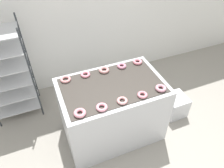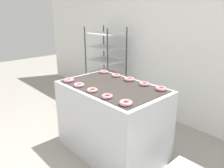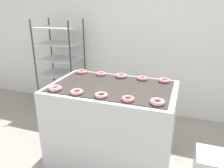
{
  "view_description": "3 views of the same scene",
  "coord_description": "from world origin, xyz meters",
  "px_view_note": "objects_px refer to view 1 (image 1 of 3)",
  "views": [
    {
      "loc": [
        -0.79,
        -1.24,
        2.82
      ],
      "look_at": [
        0.0,
        0.69,
        0.99
      ],
      "focal_mm": 35.0,
      "sensor_mm": 36.0,
      "label": 1
    },
    {
      "loc": [
        1.92,
        -1.09,
        1.86
      ],
      "look_at": [
        0.0,
        0.69,
        0.99
      ],
      "focal_mm": 35.0,
      "sensor_mm": 36.0,
      "label": 2
    },
    {
      "loc": [
        0.73,
        -1.41,
        1.8
      ],
      "look_at": [
        0.0,
        0.69,
        0.99
      ],
      "focal_mm": 35.0,
      "sensor_mm": 36.0,
      "label": 3
    }
  ],
  "objects_px": {
    "baking_rack_cart": "(7,73)",
    "fryer_machine": "(112,111)",
    "donut_near_leftmost": "(80,113)",
    "donut_far_left": "(85,75)",
    "donut_near_right": "(142,95)",
    "donut_near_left": "(102,107)",
    "donut_far_right": "(122,66)",
    "glaze_bin": "(175,105)",
    "donut_near_center": "(123,101)",
    "donut_near_rightmost": "(161,88)",
    "donut_far_rightmost": "(137,62)",
    "donut_far_center": "(104,70)",
    "donut_far_leftmost": "(66,79)"
  },
  "relations": [
    {
      "from": "donut_near_center",
      "to": "donut_far_left",
      "type": "height_order",
      "value": "same"
    },
    {
      "from": "baking_rack_cart",
      "to": "donut_far_right",
      "type": "distance_m",
      "value": 1.7
    },
    {
      "from": "donut_near_center",
      "to": "donut_near_leftmost",
      "type": "bearing_deg",
      "value": 179.84
    },
    {
      "from": "baking_rack_cart",
      "to": "donut_near_center",
      "type": "xyz_separation_m",
      "value": [
        1.27,
        -1.32,
        0.18
      ]
    },
    {
      "from": "donut_near_center",
      "to": "donut_near_rightmost",
      "type": "relative_size",
      "value": 0.94
    },
    {
      "from": "donut_far_leftmost",
      "to": "donut_near_leftmost",
      "type": "bearing_deg",
      "value": -88.8
    },
    {
      "from": "baking_rack_cart",
      "to": "donut_near_rightmost",
      "type": "height_order",
      "value": "baking_rack_cart"
    },
    {
      "from": "donut_near_left",
      "to": "donut_near_rightmost",
      "type": "height_order",
      "value": "donut_near_rightmost"
    },
    {
      "from": "donut_near_leftmost",
      "to": "donut_far_left",
      "type": "distance_m",
      "value": 0.68
    },
    {
      "from": "donut_far_left",
      "to": "donut_far_center",
      "type": "distance_m",
      "value": 0.27
    },
    {
      "from": "donut_near_rightmost",
      "to": "donut_far_right",
      "type": "relative_size",
      "value": 1.07
    },
    {
      "from": "baking_rack_cart",
      "to": "glaze_bin",
      "type": "height_order",
      "value": "baking_rack_cart"
    },
    {
      "from": "donut_far_left",
      "to": "donut_far_right",
      "type": "bearing_deg",
      "value": -1.09
    },
    {
      "from": "glaze_bin",
      "to": "donut_near_center",
      "type": "distance_m",
      "value": 1.39
    },
    {
      "from": "baking_rack_cart",
      "to": "donut_far_center",
      "type": "relative_size",
      "value": 11.09
    },
    {
      "from": "donut_far_right",
      "to": "donut_far_rightmost",
      "type": "xyz_separation_m",
      "value": [
        0.25,
        0.0,
        0.0
      ]
    },
    {
      "from": "donut_near_rightmost",
      "to": "donut_far_rightmost",
      "type": "xyz_separation_m",
      "value": [
        -0.01,
        0.61,
        -0.0
      ]
    },
    {
      "from": "donut_near_leftmost",
      "to": "donut_near_right",
      "type": "xyz_separation_m",
      "value": [
        0.78,
        -0.0,
        -0.0
      ]
    },
    {
      "from": "fryer_machine",
      "to": "donut_near_left",
      "type": "distance_m",
      "value": 0.65
    },
    {
      "from": "fryer_machine",
      "to": "glaze_bin",
      "type": "height_order",
      "value": "fryer_machine"
    },
    {
      "from": "donut_far_left",
      "to": "donut_far_center",
      "type": "height_order",
      "value": "donut_far_center"
    },
    {
      "from": "glaze_bin",
      "to": "donut_near_leftmost",
      "type": "bearing_deg",
      "value": -170.26
    },
    {
      "from": "glaze_bin",
      "to": "donut_near_rightmost",
      "type": "xyz_separation_m",
      "value": [
        -0.57,
        -0.27,
        0.81
      ]
    },
    {
      "from": "donut_near_left",
      "to": "fryer_machine",
      "type": "bearing_deg",
      "value": 51.4
    },
    {
      "from": "donut_far_center",
      "to": "donut_far_right",
      "type": "relative_size",
      "value": 1.11
    },
    {
      "from": "donut_near_left",
      "to": "donut_near_center",
      "type": "distance_m",
      "value": 0.26
    },
    {
      "from": "donut_near_left",
      "to": "donut_far_leftmost",
      "type": "bearing_deg",
      "value": 112.65
    },
    {
      "from": "donut_near_right",
      "to": "donut_far_center",
      "type": "distance_m",
      "value": 0.68
    },
    {
      "from": "fryer_machine",
      "to": "donut_far_left",
      "type": "distance_m",
      "value": 0.65
    },
    {
      "from": "donut_near_leftmost",
      "to": "donut_far_right",
      "type": "height_order",
      "value": "donut_near_leftmost"
    },
    {
      "from": "donut_near_left",
      "to": "donut_far_right",
      "type": "bearing_deg",
      "value": 49.91
    },
    {
      "from": "fryer_machine",
      "to": "donut_near_leftmost",
      "type": "distance_m",
      "value": 0.79
    },
    {
      "from": "fryer_machine",
      "to": "donut_far_center",
      "type": "height_order",
      "value": "donut_far_center"
    },
    {
      "from": "donut_near_right",
      "to": "donut_far_left",
      "type": "relative_size",
      "value": 0.97
    },
    {
      "from": "fryer_machine",
      "to": "donut_near_leftmost",
      "type": "xyz_separation_m",
      "value": [
        -0.51,
        -0.31,
        0.5
      ]
    },
    {
      "from": "donut_near_right",
      "to": "baking_rack_cart",
      "type": "bearing_deg",
      "value": 139.26
    },
    {
      "from": "donut_near_right",
      "to": "donut_far_leftmost",
      "type": "bearing_deg",
      "value": 141.24
    },
    {
      "from": "fryer_machine",
      "to": "donut_near_right",
      "type": "xyz_separation_m",
      "value": [
        0.27,
        -0.32,
        0.5
      ]
    },
    {
      "from": "glaze_bin",
      "to": "donut_near_left",
      "type": "bearing_deg",
      "value": -168.12
    },
    {
      "from": "baking_rack_cart",
      "to": "donut_near_right",
      "type": "bearing_deg",
      "value": -40.74
    },
    {
      "from": "baking_rack_cart",
      "to": "donut_far_right",
      "type": "xyz_separation_m",
      "value": [
        1.54,
        -0.7,
        0.18
      ]
    },
    {
      "from": "donut_near_leftmost",
      "to": "donut_far_rightmost",
      "type": "height_order",
      "value": "donut_near_leftmost"
    },
    {
      "from": "baking_rack_cart",
      "to": "fryer_machine",
      "type": "bearing_deg",
      "value": -38.34
    },
    {
      "from": "fryer_machine",
      "to": "donut_near_center",
      "type": "bearing_deg",
      "value": -89.23
    },
    {
      "from": "fryer_machine",
      "to": "donut_near_right",
      "type": "distance_m",
      "value": 0.65
    },
    {
      "from": "baking_rack_cart",
      "to": "glaze_bin",
      "type": "relative_size",
      "value": 4.36
    },
    {
      "from": "fryer_machine",
      "to": "donut_far_leftmost",
      "type": "relative_size",
      "value": 9.93
    },
    {
      "from": "baking_rack_cart",
      "to": "donut_near_center",
      "type": "bearing_deg",
      "value": -46.01
    },
    {
      "from": "donut_near_leftmost",
      "to": "donut_far_leftmost",
      "type": "bearing_deg",
      "value": 91.2
    },
    {
      "from": "donut_near_rightmost",
      "to": "donut_far_rightmost",
      "type": "relative_size",
      "value": 1.02
    }
  ]
}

